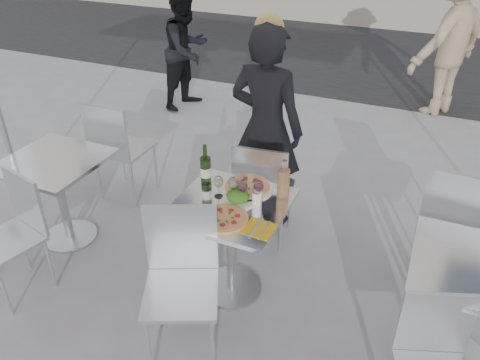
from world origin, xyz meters
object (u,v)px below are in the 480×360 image
at_px(pedestrian_a, 187,50).
at_px(napkin_right, 259,229).
at_px(main_table, 231,230).
at_px(side_chair_lnear, 16,225).
at_px(wineglass_white_a, 218,182).
at_px(side_chair_rfar, 456,221).
at_px(chair_near, 181,271).
at_px(napkin_left, 174,216).
at_px(wineglass_white_b, 233,184).
at_px(wineglass_red_b, 259,187).
at_px(pedestrian_b, 449,38).
at_px(pizza_far, 247,187).
at_px(wineglass_red_a, 242,187).
at_px(side_table_left, 58,183).
at_px(pizza_near, 224,218).
at_px(side_table_right, 472,294).
at_px(salad_plate, 238,197).
at_px(wine_bottle, 206,169).
at_px(side_chair_lfar, 116,144).
at_px(chair_far, 262,186).
at_px(sugar_shaker, 257,197).
at_px(carafe, 283,184).
at_px(side_chair_rnear, 435,357).
at_px(woman_diner, 266,129).

xyz_separation_m(pedestrian_a, napkin_right, (2.28, -3.17, -0.01)).
xyz_separation_m(main_table, side_chair_lnear, (-1.39, -0.54, -0.01)).
bearing_deg(main_table, side_chair_lnear, -158.84).
bearing_deg(wineglass_white_a, side_chair_rfar, 21.22).
relative_size(chair_near, napkin_left, 4.02).
bearing_deg(wineglass_white_b, wineglass_red_b, 10.14).
xyz_separation_m(pedestrian_b, pizza_far, (-1.06, -3.91, -0.20)).
distance_m(wineglass_white_b, wineglass_red_a, 0.07).
bearing_deg(side_table_left, chair_near, -19.97).
xyz_separation_m(main_table, pizza_near, (0.04, -0.18, 0.22)).
bearing_deg(side_table_right, wineglass_white_b, 177.13).
bearing_deg(pizza_far, wineglass_white_b, -109.05).
distance_m(side_chair_lnear, salad_plate, 1.56).
bearing_deg(side_table_right, chair_near, -162.16).
height_order(pedestrian_b, pizza_far, pedestrian_b).
height_order(side_table_left, napkin_left, napkin_left).
relative_size(salad_plate, wine_bottle, 0.75).
relative_size(side_chair_lfar, wine_bottle, 3.30).
height_order(side_table_left, chair_far, chair_far).
bearing_deg(sugar_shaker, carafe, 42.37).
distance_m(chair_near, side_chair_rfar, 1.86).
xyz_separation_m(chair_far, side_chair_lfar, (-1.44, 0.10, 0.03)).
distance_m(pedestrian_b, wineglass_white_a, 4.25).
bearing_deg(napkin_right, main_table, 149.36).
bearing_deg(chair_far, wineglass_red_a, 89.52).
height_order(wineglass_red_b, napkin_left, wineglass_red_b).
height_order(pizza_near, napkin_left, pizza_near).
relative_size(sugar_shaker, wineglass_red_a, 0.68).
bearing_deg(side_chair_rnear, pedestrian_b, 73.21).
bearing_deg(chair_far, side_chair_rfar, 175.06).
bearing_deg(pedestrian_b, main_table, 16.41).
height_order(chair_far, pedestrian_b, pedestrian_b).
bearing_deg(sugar_shaker, woman_diner, 107.36).
relative_size(carafe, wineglass_white_b, 1.84).
xyz_separation_m(wineglass_red_b, napkin_right, (0.12, -0.28, -0.11)).
height_order(side_chair_rnear, salad_plate, salad_plate).
relative_size(main_table, pizza_near, 2.48).
xyz_separation_m(side_table_left, wine_bottle, (1.23, 0.17, 0.32)).
bearing_deg(side_table_left, wineglass_red_b, 3.71).
bearing_deg(wine_bottle, carafe, 2.34).
xyz_separation_m(side_table_right, sugar_shaker, (-1.35, 0.07, 0.26)).
bearing_deg(carafe, sugar_shaker, -137.63).
xyz_separation_m(side_table_right, wineglass_red_b, (-1.35, 0.11, 0.32)).
xyz_separation_m(side_chair_lnear, side_chair_rfar, (2.77, 1.17, 0.07)).
xyz_separation_m(salad_plate, sugar_shaker, (0.12, 0.03, 0.02)).
bearing_deg(side_chair_rfar, side_chair_lfar, 2.40).
distance_m(pedestrian_b, pizza_near, 4.43).
xyz_separation_m(chair_near, side_chair_rfar, (1.47, 1.14, 0.03)).
bearing_deg(wineglass_red_b, salad_plate, -152.13).
bearing_deg(wineglass_white_b, side_table_left, -177.05).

